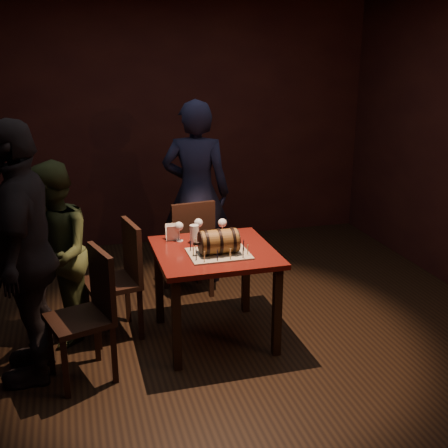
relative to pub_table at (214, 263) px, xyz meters
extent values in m
plane|color=black|center=(-0.02, -0.05, -0.64)|extent=(5.00, 5.00, 0.00)
cube|color=black|center=(-0.02, 2.45, 0.76)|extent=(5.00, 0.04, 2.80)
cube|color=black|center=(-0.02, -2.55, 0.76)|extent=(5.00, 0.04, 2.80)
cube|color=#470E0B|center=(0.00, 0.00, 0.09)|extent=(0.90, 0.90, 0.04)
cube|color=black|center=(-0.38, -0.38, -0.29)|extent=(0.06, 0.06, 0.71)
cube|color=black|center=(0.38, -0.38, -0.29)|extent=(0.06, 0.06, 0.71)
cube|color=black|center=(-0.38, 0.38, -0.29)|extent=(0.06, 0.06, 0.71)
cube|color=black|center=(0.38, 0.38, -0.29)|extent=(0.06, 0.06, 0.71)
cube|color=#9F9580|center=(0.01, -0.11, 0.12)|extent=(0.45, 0.35, 0.01)
cylinder|color=brown|center=(0.01, -0.11, 0.21)|extent=(0.27, 0.18, 0.18)
cylinder|color=black|center=(-0.09, -0.11, 0.21)|extent=(0.02, 0.20, 0.20)
cylinder|color=black|center=(0.01, -0.11, 0.21)|extent=(0.02, 0.20, 0.20)
cylinder|color=black|center=(0.11, -0.11, 0.21)|extent=(0.02, 0.20, 0.20)
cylinder|color=black|center=(-0.13, -0.11, 0.21)|extent=(0.01, 0.17, 0.17)
cylinder|color=black|center=(0.15, -0.11, 0.21)|extent=(0.01, 0.17, 0.17)
cylinder|color=black|center=(-0.16, -0.11, 0.21)|extent=(0.04, 0.02, 0.02)
sphere|color=black|center=(-0.18, -0.11, 0.21)|extent=(0.03, 0.03, 0.03)
cylinder|color=#FFEA98|center=(-0.14, -0.25, 0.16)|extent=(0.01, 0.01, 0.08)
cylinder|color=black|center=(-0.14, -0.25, 0.21)|extent=(0.00, 0.00, 0.01)
cylinder|color=black|center=(-0.04, -0.25, 0.16)|extent=(0.01, 0.01, 0.08)
cylinder|color=black|center=(-0.04, -0.25, 0.21)|extent=(0.00, 0.00, 0.01)
cylinder|color=#FFEA98|center=(0.05, -0.25, 0.16)|extent=(0.01, 0.01, 0.08)
cylinder|color=black|center=(0.05, -0.25, 0.21)|extent=(0.00, 0.00, 0.01)
cylinder|color=black|center=(0.15, -0.25, 0.16)|extent=(0.01, 0.01, 0.08)
cylinder|color=black|center=(0.15, -0.25, 0.21)|extent=(0.00, 0.00, 0.01)
cylinder|color=#FFEA98|center=(0.20, -0.21, 0.16)|extent=(0.01, 0.01, 0.08)
cylinder|color=black|center=(0.20, -0.21, 0.21)|extent=(0.00, 0.00, 0.01)
cylinder|color=black|center=(0.20, -0.11, 0.16)|extent=(0.01, 0.01, 0.08)
cylinder|color=black|center=(0.20, -0.11, 0.21)|extent=(0.00, 0.00, 0.01)
cylinder|color=#FFEA98|center=(0.20, -0.01, 0.16)|extent=(0.01, 0.01, 0.08)
cylinder|color=black|center=(0.20, -0.01, 0.21)|extent=(0.00, 0.00, 0.01)
cylinder|color=black|center=(0.15, 0.04, 0.16)|extent=(0.01, 0.01, 0.08)
cylinder|color=black|center=(0.15, 0.04, 0.21)|extent=(0.00, 0.00, 0.01)
cylinder|color=#FFEA98|center=(0.06, 0.04, 0.16)|extent=(0.01, 0.01, 0.08)
cylinder|color=black|center=(0.06, 0.04, 0.21)|extent=(0.00, 0.00, 0.01)
cylinder|color=black|center=(-0.04, 0.04, 0.16)|extent=(0.01, 0.01, 0.08)
cylinder|color=black|center=(-0.04, 0.04, 0.21)|extent=(0.00, 0.00, 0.01)
cylinder|color=#FFEA98|center=(-0.14, 0.04, 0.16)|extent=(0.01, 0.01, 0.08)
cylinder|color=black|center=(-0.14, 0.04, 0.21)|extent=(0.00, 0.00, 0.01)
cylinder|color=black|center=(-0.19, -0.01, 0.16)|extent=(0.01, 0.01, 0.08)
cylinder|color=black|center=(-0.19, -0.01, 0.21)|extent=(0.00, 0.00, 0.01)
cylinder|color=#FFEA98|center=(-0.19, -0.11, 0.16)|extent=(0.01, 0.01, 0.08)
cylinder|color=black|center=(-0.19, -0.11, 0.21)|extent=(0.00, 0.00, 0.01)
cylinder|color=black|center=(-0.19, -0.20, 0.16)|extent=(0.01, 0.01, 0.08)
cylinder|color=black|center=(-0.19, -0.20, 0.21)|extent=(0.00, 0.00, 0.01)
cylinder|color=silver|center=(-0.22, 0.27, 0.11)|extent=(0.06, 0.06, 0.01)
cylinder|color=silver|center=(-0.22, 0.27, 0.16)|extent=(0.01, 0.01, 0.09)
sphere|color=silver|center=(-0.22, 0.27, 0.23)|extent=(0.07, 0.07, 0.07)
sphere|color=#591114|center=(-0.22, 0.27, 0.23)|extent=(0.05, 0.05, 0.05)
cylinder|color=silver|center=(-0.05, 0.31, 0.11)|extent=(0.06, 0.06, 0.01)
cylinder|color=silver|center=(-0.05, 0.31, 0.16)|extent=(0.01, 0.01, 0.09)
sphere|color=silver|center=(-0.05, 0.31, 0.23)|extent=(0.07, 0.07, 0.07)
cylinder|color=silver|center=(0.14, 0.26, 0.11)|extent=(0.06, 0.06, 0.01)
cylinder|color=silver|center=(0.14, 0.26, 0.16)|extent=(0.01, 0.01, 0.09)
sphere|color=silver|center=(0.14, 0.26, 0.23)|extent=(0.07, 0.07, 0.07)
sphere|color=#BF594C|center=(0.14, 0.26, 0.23)|extent=(0.05, 0.05, 0.05)
cylinder|color=silver|center=(-0.11, 0.19, 0.18)|extent=(0.07, 0.07, 0.15)
cylinder|color=#9E5414|center=(-0.11, 0.19, 0.17)|extent=(0.06, 0.06, 0.11)
cylinder|color=white|center=(-0.11, 0.19, 0.23)|extent=(0.06, 0.06, 0.02)
cube|color=black|center=(-0.02, 0.90, -0.19)|extent=(0.44, 0.44, 0.04)
cube|color=black|center=(0.13, 1.09, -0.43)|extent=(0.04, 0.04, 0.43)
cube|color=black|center=(-0.21, 1.05, -0.43)|extent=(0.04, 0.04, 0.43)
cube|color=black|center=(0.17, 0.75, -0.43)|extent=(0.04, 0.04, 0.43)
cube|color=black|center=(-0.17, 0.71, -0.43)|extent=(0.04, 0.04, 0.43)
cube|color=black|center=(0.00, 0.72, 0.06)|extent=(0.40, 0.08, 0.46)
cube|color=black|center=(-0.77, 0.26, -0.19)|extent=(0.47, 0.47, 0.04)
cube|color=black|center=(-0.97, 0.40, -0.43)|extent=(0.04, 0.04, 0.43)
cube|color=black|center=(-0.91, 0.06, -0.43)|extent=(0.04, 0.04, 0.43)
cube|color=black|center=(-0.64, 0.46, -0.43)|extent=(0.04, 0.04, 0.43)
cube|color=black|center=(-0.57, 0.13, -0.43)|extent=(0.04, 0.04, 0.43)
cube|color=black|center=(-0.60, 0.30, 0.06)|extent=(0.11, 0.40, 0.46)
cube|color=black|center=(-1.04, -0.31, -0.19)|extent=(0.50, 0.50, 0.04)
cube|color=black|center=(-1.25, -0.20, -0.43)|extent=(0.04, 0.04, 0.43)
cube|color=black|center=(-1.15, -0.52, -0.43)|extent=(0.04, 0.04, 0.43)
cube|color=black|center=(-0.93, -0.10, -0.43)|extent=(0.04, 0.04, 0.43)
cube|color=black|center=(-0.83, -0.42, -0.43)|extent=(0.04, 0.04, 0.43)
cube|color=black|center=(-0.87, -0.26, 0.06)|extent=(0.16, 0.39, 0.46)
imported|color=black|center=(0.14, 1.21, 0.25)|extent=(0.75, 0.62, 1.78)
imported|color=#353E1F|center=(-1.19, 0.31, 0.08)|extent=(0.60, 0.74, 1.44)
imported|color=black|center=(-1.35, -0.15, 0.27)|extent=(0.58, 1.11, 1.82)
camera|label=1|loc=(-1.02, -3.91, 1.61)|focal=45.00mm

